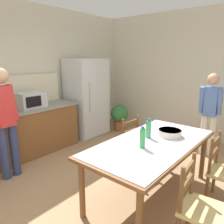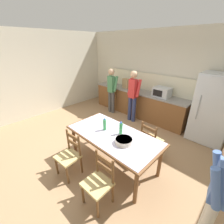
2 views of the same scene
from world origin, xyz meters
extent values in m
plane|color=#9E7A56|center=(0.00, 0.00, 0.00)|extent=(8.32, 8.32, 0.00)
cube|color=beige|center=(0.00, 2.66, 1.45)|extent=(6.52, 0.12, 2.90)
cube|color=beige|center=(-3.26, 0.00, 1.45)|extent=(0.12, 5.20, 2.90)
cube|color=brown|center=(-0.62, 2.23, 0.44)|extent=(3.59, 0.62, 0.88)
cube|color=gray|center=(-0.62, 2.23, 0.90)|extent=(3.63, 0.66, 0.04)
cube|color=#B7BCC1|center=(-1.43, 2.23, 0.90)|extent=(0.52, 0.38, 0.02)
cube|color=beige|center=(-0.62, 2.54, 1.22)|extent=(3.59, 0.03, 0.60)
cube|color=silver|center=(1.74, 2.20, 0.91)|extent=(0.89, 0.68, 1.83)
cube|color=silver|center=(1.74, 1.85, 0.91)|extent=(0.85, 0.02, 1.75)
cylinder|color=#A5AAB2|center=(1.47, 1.83, 1.00)|extent=(0.02, 0.02, 0.64)
cube|color=#B2B7BC|center=(0.29, 2.21, 1.07)|extent=(0.50, 0.38, 0.30)
cube|color=black|center=(0.24, 2.01, 1.07)|extent=(0.30, 0.01, 0.19)
cube|color=tan|center=(-1.16, 2.20, 1.10)|extent=(0.24, 0.16, 0.36)
cylinder|color=brown|center=(-0.36, -0.65, 0.37)|extent=(0.07, 0.07, 0.73)
cylinder|color=brown|center=(1.42, -0.67, 0.37)|extent=(0.07, 0.07, 0.73)
cylinder|color=brown|center=(-0.36, 0.13, 0.37)|extent=(0.07, 0.07, 0.73)
cylinder|color=brown|center=(1.42, 0.12, 0.37)|extent=(0.07, 0.07, 0.73)
cube|color=brown|center=(0.53, -0.27, 0.75)|extent=(1.99, 1.00, 0.04)
cube|color=#B7B2CC|center=(0.53, -0.27, 0.78)|extent=(1.91, 0.96, 0.01)
cylinder|color=green|center=(0.28, -0.27, 0.90)|extent=(0.07, 0.07, 0.24)
cylinder|color=#2D51B2|center=(0.28, -0.27, 1.03)|extent=(0.04, 0.04, 0.03)
cylinder|color=green|center=(0.63, -0.15, 0.90)|extent=(0.07, 0.07, 0.24)
cylinder|color=#2D51B2|center=(0.63, -0.15, 1.03)|extent=(0.04, 0.04, 0.03)
cylinder|color=beige|center=(0.88, -0.34, 0.82)|extent=(0.32, 0.32, 0.09)
cylinder|color=beige|center=(0.88, -0.34, 0.86)|extent=(0.31, 0.31, 0.02)
cylinder|color=brown|center=(-0.09, -1.27, 0.21)|extent=(0.04, 0.04, 0.41)
cylinder|color=brown|center=(0.27, -1.24, 0.21)|extent=(0.04, 0.04, 0.41)
cylinder|color=brown|center=(-0.11, -0.93, 0.21)|extent=(0.04, 0.04, 0.41)
cylinder|color=brown|center=(0.24, -0.90, 0.21)|extent=(0.04, 0.04, 0.41)
cube|color=tan|center=(0.08, -1.09, 0.43)|extent=(0.45, 0.43, 0.04)
cylinder|color=brown|center=(-0.11, -0.93, 0.68)|extent=(0.04, 0.04, 0.46)
cylinder|color=brown|center=(0.24, -0.90, 0.68)|extent=(0.04, 0.04, 0.46)
cube|color=brown|center=(0.06, -0.92, 0.81)|extent=(0.36, 0.05, 0.07)
cube|color=brown|center=(0.06, -0.92, 0.66)|extent=(0.36, 0.05, 0.07)
cylinder|color=brown|center=(0.79, -1.27, 0.21)|extent=(0.04, 0.04, 0.41)
cylinder|color=brown|center=(1.15, -1.26, 0.21)|extent=(0.04, 0.04, 0.41)
cylinder|color=brown|center=(0.79, -0.93, 0.21)|extent=(0.04, 0.04, 0.41)
cylinder|color=brown|center=(1.15, -0.92, 0.21)|extent=(0.04, 0.04, 0.41)
cube|color=tan|center=(0.97, -1.09, 0.43)|extent=(0.43, 0.41, 0.04)
cylinder|color=brown|center=(0.79, -0.93, 0.68)|extent=(0.04, 0.04, 0.46)
cylinder|color=brown|center=(1.15, -0.92, 0.68)|extent=(0.04, 0.04, 0.46)
cube|color=brown|center=(0.97, -0.92, 0.81)|extent=(0.36, 0.03, 0.07)
cube|color=brown|center=(0.97, -0.92, 0.66)|extent=(0.36, 0.03, 0.07)
cylinder|color=brown|center=(1.18, 0.70, 0.21)|extent=(0.04, 0.04, 0.41)
cylinder|color=brown|center=(0.82, 0.74, 0.21)|extent=(0.04, 0.04, 0.41)
cylinder|color=brown|center=(1.15, 0.36, 0.21)|extent=(0.04, 0.04, 0.41)
cylinder|color=brown|center=(0.79, 0.40, 0.21)|extent=(0.04, 0.04, 0.41)
cube|color=tan|center=(0.98, 0.55, 0.43)|extent=(0.46, 0.44, 0.04)
cylinder|color=brown|center=(1.15, 0.36, 0.68)|extent=(0.04, 0.04, 0.46)
cylinder|color=brown|center=(0.79, 0.40, 0.68)|extent=(0.04, 0.04, 0.46)
cube|color=brown|center=(0.97, 0.38, 0.81)|extent=(0.36, 0.06, 0.07)
cube|color=brown|center=(0.97, 0.38, 0.66)|extent=(0.36, 0.06, 0.07)
cylinder|color=#4C4C4C|center=(-1.51, 1.70, 0.41)|extent=(0.12, 0.12, 0.82)
cylinder|color=#4C4C4C|center=(-1.35, 1.70, 0.41)|extent=(0.12, 0.12, 0.82)
cube|color=#478456|center=(-1.43, 1.70, 1.11)|extent=(0.23, 0.19, 0.58)
sphere|color=tan|center=(-1.43, 1.70, 1.54)|extent=(0.22, 0.22, 0.22)
cylinder|color=#478456|center=(-1.59, 1.77, 1.13)|extent=(0.09, 0.22, 0.55)
cylinder|color=#478456|center=(-1.27, 1.77, 1.13)|extent=(0.09, 0.22, 0.55)
cylinder|color=navy|center=(-0.53, 1.68, 0.42)|extent=(0.13, 0.13, 0.84)
cylinder|color=navy|center=(-0.36, 1.68, 0.42)|extent=(0.13, 0.13, 0.84)
cube|color=red|center=(-0.44, 1.68, 1.14)|extent=(0.24, 0.19, 0.60)
sphere|color=tan|center=(-0.44, 1.68, 1.59)|extent=(0.23, 0.23, 0.23)
cylinder|color=red|center=(-0.61, 1.75, 1.17)|extent=(0.10, 0.23, 0.57)
cylinder|color=red|center=(-0.28, 1.75, 1.17)|extent=(0.10, 0.23, 0.57)
cylinder|color=silver|center=(2.36, -0.37, 0.39)|extent=(0.12, 0.12, 0.78)
cube|color=#5175BC|center=(2.37, -0.45, 1.05)|extent=(0.21, 0.24, 0.55)
cylinder|color=#5175BC|center=(2.33, -0.61, 1.08)|extent=(0.22, 0.12, 0.52)
cylinder|color=#5175BC|center=(2.29, -0.30, 1.08)|extent=(0.22, 0.12, 0.52)
camera|label=1|loc=(-1.85, -1.55, 1.84)|focal=35.00mm
camera|label=2|loc=(2.30, -2.14, 2.46)|focal=24.00mm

